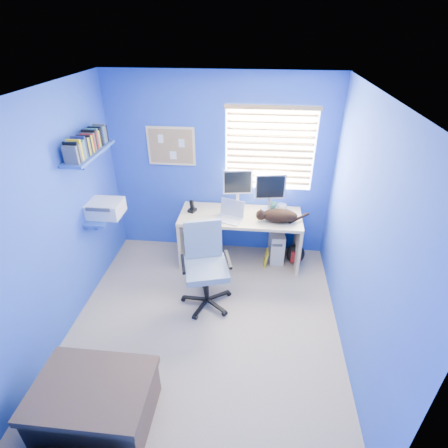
# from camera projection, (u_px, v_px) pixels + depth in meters

# --- Properties ---
(floor) EXTENTS (3.00, 3.20, 0.00)m
(floor) POSITION_uv_depth(u_px,v_px,m) (205.00, 323.00, 4.00)
(floor) COLOR tan
(floor) RESTS_ON ground
(ceiling) EXTENTS (3.00, 3.20, 0.00)m
(ceiling) POSITION_uv_depth(u_px,v_px,m) (196.00, 95.00, 2.72)
(ceiling) COLOR white
(ceiling) RESTS_ON wall_back
(wall_back) EXTENTS (3.00, 0.01, 2.50)m
(wall_back) POSITION_uv_depth(u_px,v_px,m) (220.00, 169.00, 4.73)
(wall_back) COLOR blue
(wall_back) RESTS_ON ground
(wall_front) EXTENTS (3.00, 0.01, 2.50)m
(wall_front) POSITION_uv_depth(u_px,v_px,m) (157.00, 377.00, 2.00)
(wall_front) COLOR blue
(wall_front) RESTS_ON ground
(wall_left) EXTENTS (0.01, 3.20, 2.50)m
(wall_left) POSITION_uv_depth(u_px,v_px,m) (54.00, 223.00, 3.50)
(wall_left) COLOR blue
(wall_left) RESTS_ON ground
(wall_right) EXTENTS (0.01, 3.20, 2.50)m
(wall_right) POSITION_uv_depth(u_px,v_px,m) (362.00, 240.00, 3.23)
(wall_right) COLOR blue
(wall_right) RESTS_ON ground
(desk) EXTENTS (1.63, 0.65, 0.74)m
(desk) POSITION_uv_depth(u_px,v_px,m) (240.00, 238.00, 4.86)
(desk) COLOR beige
(desk) RESTS_ON floor
(laptop) EXTENTS (0.40, 0.35, 0.22)m
(laptop) POSITION_uv_depth(u_px,v_px,m) (229.00, 212.00, 4.51)
(laptop) COLOR silver
(laptop) RESTS_ON desk
(monitor_left) EXTENTS (0.41, 0.18, 0.54)m
(monitor_left) POSITION_uv_depth(u_px,v_px,m) (238.00, 188.00, 4.76)
(monitor_left) COLOR silver
(monitor_left) RESTS_ON desk
(monitor_right) EXTENTS (0.41, 0.18, 0.54)m
(monitor_right) POSITION_uv_depth(u_px,v_px,m) (270.00, 193.00, 4.64)
(monitor_right) COLOR silver
(monitor_right) RESTS_ON desk
(phone) EXTENTS (0.12, 0.14, 0.17)m
(phone) POSITION_uv_depth(u_px,v_px,m) (192.00, 206.00, 4.71)
(phone) COLOR black
(phone) RESTS_ON desk
(mug) EXTENTS (0.10, 0.09, 0.10)m
(mug) POSITION_uv_depth(u_px,v_px,m) (273.00, 206.00, 4.78)
(mug) COLOR #2F6D5B
(mug) RESTS_ON desk
(cd_spindle) EXTENTS (0.13, 0.13, 0.07)m
(cd_spindle) POSITION_uv_depth(u_px,v_px,m) (282.00, 207.00, 4.80)
(cd_spindle) COLOR silver
(cd_spindle) RESTS_ON desk
(cat) EXTENTS (0.49, 0.30, 0.16)m
(cat) POSITION_uv_depth(u_px,v_px,m) (280.00, 216.00, 4.49)
(cat) COLOR black
(cat) RESTS_ON desk
(tower_pc) EXTENTS (0.22, 0.45, 0.45)m
(tower_pc) POSITION_uv_depth(u_px,v_px,m) (276.00, 244.00, 4.99)
(tower_pc) COLOR beige
(tower_pc) RESTS_ON floor
(drawer_boxes) EXTENTS (0.35, 0.28, 0.27)m
(drawer_boxes) POSITION_uv_depth(u_px,v_px,m) (206.00, 250.00, 5.02)
(drawer_boxes) COLOR tan
(drawer_boxes) RESTS_ON floor
(yellow_book) EXTENTS (0.03, 0.17, 0.24)m
(yellow_book) POSITION_uv_depth(u_px,v_px,m) (266.00, 258.00, 4.89)
(yellow_book) COLOR yellow
(yellow_book) RESTS_ON floor
(backpack) EXTENTS (0.26, 0.21, 0.30)m
(backpack) POSITION_uv_depth(u_px,v_px,m) (295.00, 254.00, 4.92)
(backpack) COLOR black
(backpack) RESTS_ON floor
(bed_corner) EXTENTS (0.93, 0.66, 0.44)m
(bed_corner) POSITION_uv_depth(u_px,v_px,m) (96.00, 402.00, 2.95)
(bed_corner) COLOR brown
(bed_corner) RESTS_ON floor
(office_chair) EXTENTS (0.73, 0.73, 1.02)m
(office_chair) POSITION_uv_depth(u_px,v_px,m) (206.00, 276.00, 4.14)
(office_chair) COLOR black
(office_chair) RESTS_ON floor
(window_blinds) EXTENTS (1.15, 0.05, 1.10)m
(window_blinds) POSITION_uv_depth(u_px,v_px,m) (270.00, 150.00, 4.49)
(window_blinds) COLOR white
(window_blinds) RESTS_ON ground
(corkboard) EXTENTS (0.64, 0.02, 0.52)m
(corkboard) POSITION_uv_depth(u_px,v_px,m) (171.00, 146.00, 4.62)
(corkboard) COLOR beige
(corkboard) RESTS_ON ground
(wall_shelves) EXTENTS (0.42, 0.90, 1.05)m
(wall_shelves) POSITION_uv_depth(u_px,v_px,m) (96.00, 177.00, 4.03)
(wall_shelves) COLOR #2B50AC
(wall_shelves) RESTS_ON ground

